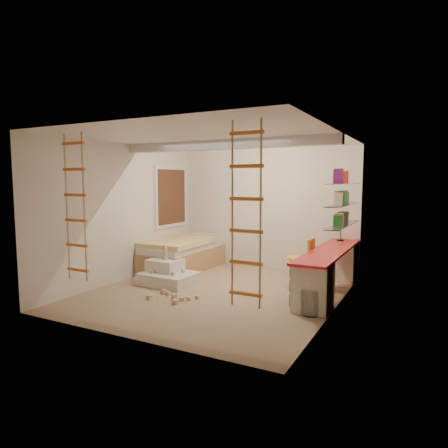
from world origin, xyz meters
The scene contains 15 objects.
floor centered at (0.00, 0.00, 0.00)m, with size 4.50×4.50×0.00m, color #93775F.
ceiling_beam centered at (0.00, 0.30, 2.52)m, with size 4.00×0.18×0.16m, color white.
window_frame centered at (-1.97, 1.50, 1.55)m, with size 0.06×1.15×1.35m, color white.
window_blind centered at (-1.93, 1.50, 1.55)m, with size 0.02×1.00×1.20m, color #4C2D1E.
rope_ladder_left centered at (-1.35, -1.75, 1.52)m, with size 0.41×0.04×2.13m, color #CF6223, non-canonical shape.
rope_ladder_right centered at (1.35, -1.75, 1.52)m, with size 0.41×0.04×2.13m, color orange, non-canonical shape.
waste_bin centered at (1.75, -0.37, 0.18)m, with size 0.29×0.29×0.36m, color white.
desk centered at (1.72, 0.86, 0.40)m, with size 0.56×2.80×0.75m.
shelves centered at (1.87, 1.13, 1.50)m, with size 0.25×1.80×0.71m.
bed centered at (-1.48, 1.23, 0.33)m, with size 1.02×2.00×0.69m.
task_lamp centered at (1.67, 1.82, 1.14)m, with size 0.14×0.36×0.57m.
swivel_chair centered at (1.22, 0.94, 0.33)m, with size 0.53×0.53×0.90m.
play_platform centered at (-1.08, 0.10, 0.17)m, with size 1.01×0.80×0.43m.
toy_blocks centered at (-0.70, -0.34, 0.19)m, with size 1.27×1.14×0.70m.
books centered at (1.87, 1.13, 1.58)m, with size 0.14×0.64×0.92m.
Camera 1 is at (3.20, -5.85, 1.90)m, focal length 32.00 mm.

